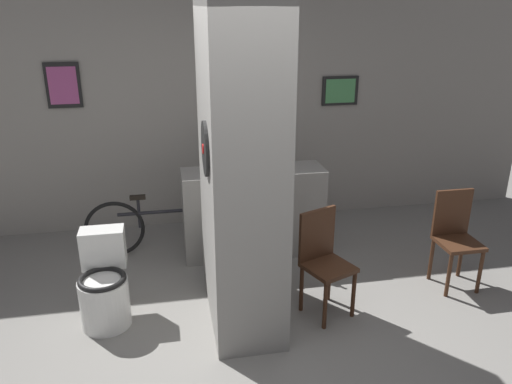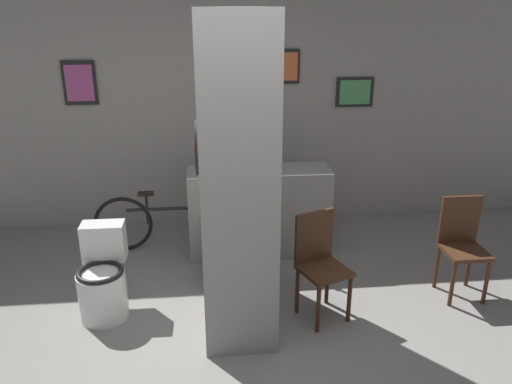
# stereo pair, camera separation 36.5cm
# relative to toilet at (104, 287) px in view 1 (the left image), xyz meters

# --- Properties ---
(ground_plane) EXTENTS (14.00, 14.00, 0.00)m
(ground_plane) POSITION_rel_toilet_xyz_m (1.15, -0.69, -0.32)
(ground_plane) COLOR gray
(wall_back) EXTENTS (8.00, 0.09, 2.60)m
(wall_back) POSITION_rel_toilet_xyz_m (1.15, 1.94, 0.99)
(wall_back) COLOR gray
(wall_back) RESTS_ON ground_plane
(pillar_center) EXTENTS (0.58, 1.20, 2.60)m
(pillar_center) POSITION_rel_toilet_xyz_m (1.14, -0.09, 0.98)
(pillar_center) COLOR gray
(pillar_center) RESTS_ON ground_plane
(counter_shelf) EXTENTS (1.47, 0.44, 0.93)m
(counter_shelf) POSITION_rel_toilet_xyz_m (1.44, 1.00, 0.15)
(counter_shelf) COLOR gray
(counter_shelf) RESTS_ON ground_plane
(toilet) EXTENTS (0.40, 0.56, 0.75)m
(toilet) POSITION_rel_toilet_xyz_m (0.00, 0.00, 0.00)
(toilet) COLOR silver
(toilet) RESTS_ON ground_plane
(chair_near_pillar) EXTENTS (0.48, 0.48, 0.91)m
(chair_near_pillar) POSITION_rel_toilet_xyz_m (1.82, -0.18, 0.19)
(chair_near_pillar) COLOR #422616
(chair_near_pillar) RESTS_ON ground_plane
(chair_by_doorway) EXTENTS (0.37, 0.37, 0.91)m
(chair_by_doorway) POSITION_rel_toilet_xyz_m (3.17, 0.03, 0.19)
(chair_by_doorway) COLOR #422616
(chair_by_doorway) RESTS_ON ground_plane
(bicycle) EXTENTS (1.66, 0.42, 0.67)m
(bicycle) POSITION_rel_toilet_xyz_m (0.52, 1.17, 0.01)
(bicycle) COLOR black
(bicycle) RESTS_ON ground_plane
(bottle_tall) EXTENTS (0.07, 0.07, 0.34)m
(bottle_tall) POSITION_rel_toilet_xyz_m (1.48, 0.93, 0.74)
(bottle_tall) COLOR olive
(bottle_tall) RESTS_ON counter_shelf
(bottle_short) EXTENTS (0.07, 0.07, 0.27)m
(bottle_short) POSITION_rel_toilet_xyz_m (1.58, 1.04, 0.71)
(bottle_short) COLOR #19598C
(bottle_short) RESTS_ON counter_shelf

